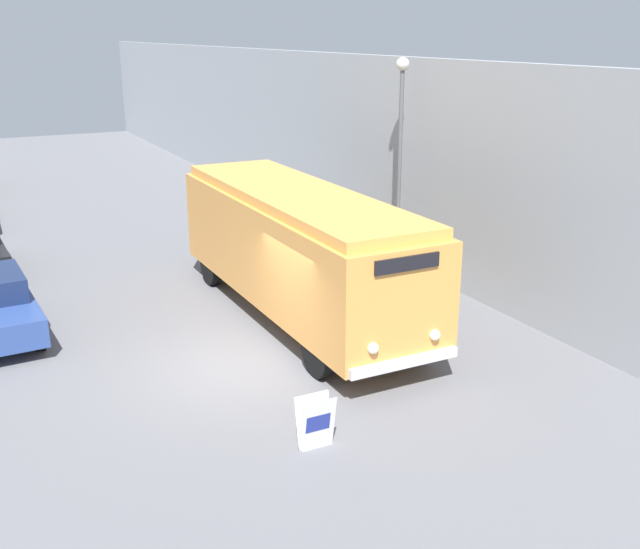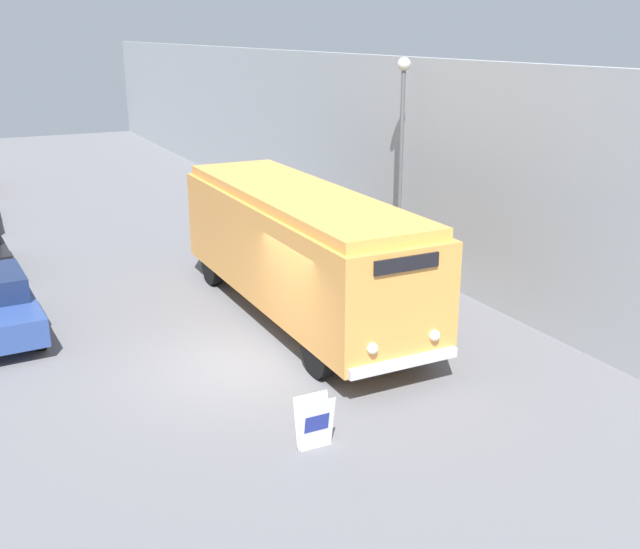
# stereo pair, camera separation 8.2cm
# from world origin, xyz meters

# --- Properties ---
(ground_plane) EXTENTS (80.00, 80.00, 0.00)m
(ground_plane) POSITION_xyz_m (0.00, 0.00, 0.00)
(ground_plane) COLOR slate
(building_wall_right) EXTENTS (0.30, 60.00, 6.03)m
(building_wall_right) POSITION_xyz_m (7.23, 10.00, 3.02)
(building_wall_right) COLOR #9EA3A8
(building_wall_right) RESTS_ON ground_plane
(vintage_bus) EXTENTS (2.55, 9.50, 3.13)m
(vintage_bus) POSITION_xyz_m (2.46, 2.15, 1.80)
(vintage_bus) COLOR black
(vintage_bus) RESTS_ON ground_plane
(sign_board) EXTENTS (0.64, 0.34, 0.91)m
(sign_board) POSITION_xyz_m (0.08, -3.51, 0.44)
(sign_board) COLOR gray
(sign_board) RESTS_ON ground_plane
(streetlamp) EXTENTS (0.36, 0.36, 6.06)m
(streetlamp) POSITION_xyz_m (6.45, 3.92, 3.96)
(streetlamp) COLOR #595E60
(streetlamp) RESTS_ON ground_plane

